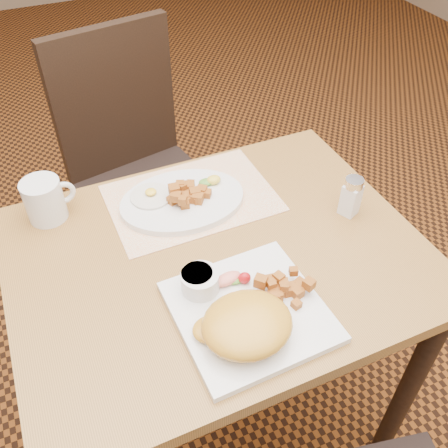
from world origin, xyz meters
TOP-DOWN VIEW (x-y plane):
  - ground at (0.00, 0.00)m, footprint 8.00×8.00m
  - table at (0.00, 0.00)m, footprint 0.90×0.70m
  - chair_far at (-0.01, 0.69)m, footprint 0.50×0.50m
  - placemat at (0.01, 0.20)m, footprint 0.40×0.28m
  - plate_square at (-0.01, -0.18)m, footprint 0.29×0.29m
  - plate_oval at (-0.01, 0.19)m, footprint 0.32×0.25m
  - hollandaise_mound at (-0.04, -0.23)m, footprint 0.18×0.15m
  - ramekin at (-0.08, -0.09)m, footprint 0.08×0.08m
  - garnish_sq at (-0.01, -0.10)m, footprint 0.08×0.05m
  - fried_egg at (-0.08, 0.22)m, footprint 0.10×0.10m
  - garnish_ov at (0.07, 0.21)m, footprint 0.06×0.04m
  - salt_shaker at (0.34, -0.00)m, footprint 0.06×0.06m
  - coffee_mug at (-0.32, 0.27)m, footprint 0.12×0.09m
  - home_fries_sq at (0.06, -0.17)m, footprint 0.13×0.09m
  - home_fries_ov at (-0.00, 0.18)m, footprint 0.11×0.09m

SIDE VIEW (x-z plane):
  - ground at x=0.00m, z-range 0.00..0.00m
  - chair_far at x=-0.01m, z-range 0.05..1.02m
  - table at x=0.00m, z-range 0.27..1.02m
  - placemat at x=0.01m, z-range 0.75..0.75m
  - plate_square at x=-0.01m, z-range 0.75..0.77m
  - plate_oval at x=-0.01m, z-range 0.75..0.77m
  - fried_egg at x=-0.08m, z-range 0.76..0.78m
  - garnish_sq at x=-0.01m, z-range 0.76..0.79m
  - garnish_ov at x=0.07m, z-range 0.77..0.79m
  - home_fries_sq at x=0.06m, z-range 0.76..0.80m
  - home_fries_ov at x=0.00m, z-range 0.76..0.80m
  - ramekin at x=-0.08m, z-range 0.77..0.81m
  - hollandaise_mound at x=-0.04m, z-range 0.76..0.83m
  - coffee_mug at x=-0.32m, z-range 0.75..0.85m
  - salt_shaker at x=0.34m, z-range 0.75..0.85m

